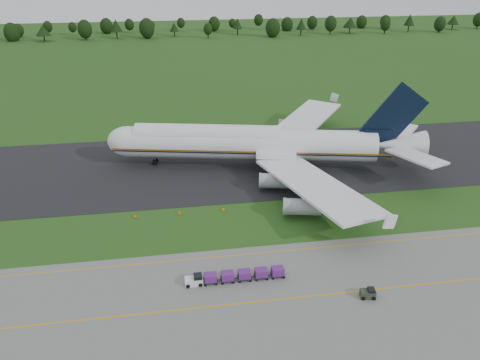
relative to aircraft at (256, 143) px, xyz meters
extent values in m
plane|color=#214916|center=(-12.30, -25.39, -5.99)|extent=(600.00, 600.00, 0.00)
cube|color=black|center=(-12.30, 2.61, -5.95)|extent=(300.00, 40.00, 0.08)
cube|color=#CD9C0C|center=(-12.30, -47.39, -5.92)|extent=(300.00, 0.25, 0.01)
cube|color=#CD9C0C|center=(-12.30, -35.39, -5.92)|extent=(120.00, 0.20, 0.01)
cylinder|color=black|center=(-106.41, 196.25, -4.48)|extent=(0.70, 0.70, 3.00)
sphere|color=#1A3311|center=(-106.41, 196.25, -1.40)|extent=(8.83, 8.83, 8.83)
cylinder|color=black|center=(-88.15, 191.97, -4.39)|extent=(0.70, 0.70, 3.20)
cone|color=#1A3311|center=(-88.15, 191.97, 0.06)|extent=(8.30, 8.30, 5.69)
cylinder|color=black|center=(-65.08, 193.03, -3.96)|extent=(0.70, 0.70, 4.04)
sphere|color=#1A3311|center=(-65.08, 193.03, 0.19)|extent=(8.21, 8.21, 8.21)
cylinder|color=black|center=(-47.48, 195.45, -3.99)|extent=(0.70, 0.70, 3.99)
cone|color=#1A3311|center=(-47.48, 195.45, 1.55)|extent=(7.11, 7.11, 7.09)
cylinder|color=black|center=(-29.58, 192.98, -4.05)|extent=(0.70, 0.70, 3.87)
sphere|color=#1A3311|center=(-29.58, 192.98, -0.08)|extent=(8.98, 8.98, 8.98)
cylinder|color=black|center=(-13.39, 198.41, -4.53)|extent=(0.70, 0.70, 2.92)
cone|color=#1A3311|center=(-13.39, 198.41, -0.47)|extent=(5.62, 5.62, 5.19)
cylinder|color=black|center=(6.19, 188.02, -4.23)|extent=(0.70, 0.70, 3.51)
sphere|color=#1A3311|center=(6.19, 188.02, -0.62)|extent=(5.22, 5.22, 5.22)
cylinder|color=black|center=(25.61, 199.09, -4.20)|extent=(0.70, 0.70, 3.58)
cone|color=#1A3311|center=(25.61, 199.09, 0.77)|extent=(5.96, 5.96, 6.36)
cylinder|color=black|center=(45.27, 186.66, -4.24)|extent=(0.70, 0.70, 3.49)
sphere|color=#1A3311|center=(45.27, 186.66, -0.65)|extent=(8.82, 8.82, 8.82)
cylinder|color=black|center=(63.72, 189.52, -4.14)|extent=(0.70, 0.70, 3.68)
cone|color=#1A3311|center=(63.72, 189.52, 0.97)|extent=(6.22, 6.22, 6.54)
cylinder|color=black|center=(82.91, 190.80, -3.83)|extent=(0.70, 0.70, 4.32)
sphere|color=#1A3311|center=(82.91, 190.80, 0.61)|extent=(7.37, 7.37, 7.37)
cylinder|color=black|center=(96.78, 193.80, -4.23)|extent=(0.70, 0.70, 3.51)
cone|color=#1A3311|center=(96.78, 193.80, 0.64)|extent=(8.81, 8.81, 6.23)
cylinder|color=black|center=(118.06, 188.63, -4.14)|extent=(0.70, 0.70, 3.69)
sphere|color=#1A3311|center=(118.06, 188.63, -0.35)|extent=(6.06, 6.06, 6.06)
cylinder|color=black|center=(136.53, 193.79, -4.00)|extent=(0.70, 0.70, 3.97)
cone|color=#1A3311|center=(136.53, 193.79, 1.51)|extent=(6.58, 6.58, 7.05)
cylinder|color=black|center=(155.09, 188.88, -4.28)|extent=(0.70, 0.70, 3.41)
sphere|color=#1A3311|center=(155.09, 188.88, -0.77)|extent=(7.21, 7.21, 7.21)
cylinder|color=black|center=(170.48, 199.10, -4.38)|extent=(0.70, 0.70, 3.21)
cone|color=#1A3311|center=(170.48, 199.10, 0.07)|extent=(7.84, 7.84, 5.70)
cylinder|color=black|center=(189.07, 199.78, -4.06)|extent=(0.70, 0.70, 3.86)
sphere|color=#1A3311|center=(189.07, 199.78, -0.09)|extent=(7.03, 7.03, 7.03)
cylinder|color=white|center=(-1.33, 0.29, -0.21)|extent=(57.93, 19.11, 7.16)
cylinder|color=white|center=(-11.06, 2.38, 1.48)|extent=(34.25, 12.56, 5.59)
sphere|color=white|center=(-29.55, 6.34, -0.21)|extent=(7.16, 7.16, 7.16)
cone|color=white|center=(32.23, -6.92, 0.28)|extent=(12.13, 8.95, 6.81)
cube|color=#C1771C|center=(-2.09, -3.23, -0.81)|extent=(62.28, 13.42, 0.35)
cube|color=white|center=(7.77, -21.10, -1.11)|extent=(17.78, 35.23, 0.55)
cube|color=white|center=(15.74, 16.06, -1.11)|extent=(28.71, 32.76, 0.55)
cylinder|color=#919398|center=(1.82, -13.21, -3.60)|extent=(7.48, 4.57, 3.18)
cylinder|color=#919398|center=(4.21, -24.92, -3.60)|extent=(7.48, 4.57, 3.18)
cylinder|color=#919398|center=(7.08, 11.30, -3.60)|extent=(7.48, 4.57, 3.18)
cylinder|color=#919398|center=(14.07, 21.00, -3.60)|extent=(7.48, 4.57, 3.18)
cube|color=black|center=(29.81, -6.40, 6.98)|extent=(14.30, 3.58, 15.98)
cube|color=white|center=(32.12, -14.53, 0.58)|extent=(9.55, 14.03, 0.45)
cube|color=white|center=(35.26, 0.07, 0.58)|extent=(12.93, 13.10, 0.45)
cylinder|color=slate|center=(-23.71, 5.09, -4.89)|extent=(0.36, 0.36, 2.19)
cylinder|color=black|center=(-23.71, 5.09, -5.34)|extent=(1.45, 1.15, 1.29)
cylinder|color=slate|center=(3.56, -5.34, -4.89)|extent=(0.36, 0.36, 2.19)
cylinder|color=black|center=(3.56, -5.34, -5.34)|extent=(1.45, 1.15, 1.29)
cylinder|color=slate|center=(5.44, 3.41, -4.89)|extent=(0.36, 0.36, 2.19)
cylinder|color=black|center=(5.44, 3.41, -5.34)|extent=(1.45, 1.15, 1.29)
cube|color=white|center=(-17.53, -41.95, -5.34)|extent=(2.75, 1.48, 1.16)
cylinder|color=black|center=(-18.48, -42.69, -5.61)|extent=(0.63, 0.23, 0.63)
cube|color=black|center=(-14.99, -41.95, -5.55)|extent=(2.12, 1.59, 0.13)
cube|color=#551E71|center=(-14.99, -41.95, -4.92)|extent=(1.90, 1.48, 1.16)
cylinder|color=black|center=(-15.83, -42.69, -5.75)|extent=(0.36, 0.16, 0.36)
cube|color=black|center=(-12.34, -41.95, -5.55)|extent=(2.12, 1.59, 0.13)
cube|color=#551E71|center=(-12.34, -41.95, -4.92)|extent=(1.90, 1.48, 1.16)
cylinder|color=black|center=(-13.19, -42.69, -5.75)|extent=(0.36, 0.16, 0.36)
cube|color=black|center=(-9.69, -41.95, -5.55)|extent=(2.12, 1.59, 0.13)
cube|color=#551E71|center=(-9.69, -41.95, -4.92)|extent=(1.90, 1.48, 1.16)
cylinder|color=black|center=(-10.54, -42.69, -5.75)|extent=(0.36, 0.16, 0.36)
cube|color=black|center=(-7.05, -41.95, -5.55)|extent=(2.12, 1.59, 0.13)
cube|color=#551E71|center=(-7.05, -41.95, -4.92)|extent=(1.90, 1.48, 1.16)
cylinder|color=black|center=(-7.90, -42.69, -5.75)|extent=(0.36, 0.16, 0.36)
cube|color=black|center=(-4.40, -41.95, -5.55)|extent=(2.12, 1.59, 0.13)
cube|color=#551E71|center=(-4.40, -41.95, -4.92)|extent=(1.90, 1.48, 1.16)
cylinder|color=black|center=(-5.25, -42.69, -5.75)|extent=(0.36, 0.16, 0.36)
cylinder|color=black|center=(-17.53, -41.95, -5.61)|extent=(0.63, 0.23, 0.63)
cube|color=#2E3525|center=(7.59, -48.90, -5.32)|extent=(2.37, 1.64, 1.21)
cylinder|color=black|center=(6.82, -49.56, -5.62)|extent=(0.61, 0.22, 0.61)
cylinder|color=black|center=(8.36, -48.24, -5.62)|extent=(0.61, 0.22, 0.61)
cube|color=orange|center=(-27.33, -20.13, -5.69)|extent=(0.50, 0.12, 0.60)
cube|color=black|center=(-27.33, -20.13, -5.97)|extent=(0.30, 0.30, 0.04)
cube|color=orange|center=(-18.82, -20.13, -5.69)|extent=(0.50, 0.12, 0.60)
cube|color=black|center=(-18.82, -20.13, -5.97)|extent=(0.30, 0.30, 0.04)
cube|color=orange|center=(-10.31, -20.13, -5.69)|extent=(0.50, 0.12, 0.60)
cube|color=black|center=(-10.31, -20.13, -5.97)|extent=(0.30, 0.30, 0.04)
camera|label=1|loc=(-19.41, -99.88, 39.84)|focal=35.00mm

